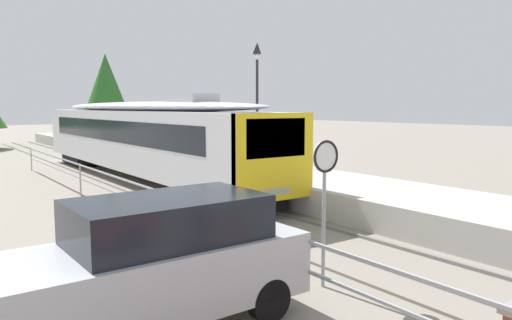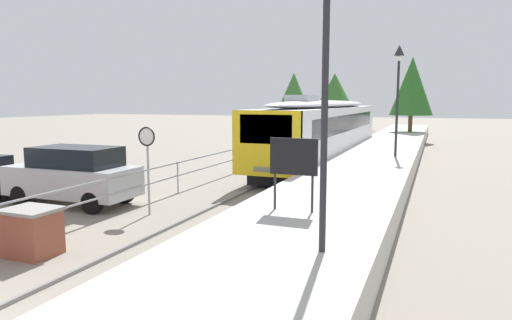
% 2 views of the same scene
% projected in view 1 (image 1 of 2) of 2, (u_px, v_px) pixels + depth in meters
% --- Properties ---
extents(ground_plane, '(160.00, 160.00, 0.00)m').
position_uv_depth(ground_plane, '(81.00, 191.00, 19.59)').
color(ground_plane, gray).
extents(track_rails, '(3.20, 60.00, 0.14)m').
position_uv_depth(track_rails, '(151.00, 184.00, 21.33)').
color(track_rails, gray).
rests_on(track_rails, ground).
extents(commuter_train, '(2.82, 20.21, 3.74)m').
position_uv_depth(commuter_train, '(140.00, 135.00, 21.92)').
color(commuter_train, silver).
rests_on(commuter_train, track_rails).
extents(station_platform, '(3.90, 60.00, 0.90)m').
position_uv_depth(station_platform, '(214.00, 169.00, 23.17)').
color(station_platform, '#B7B5AD').
rests_on(station_platform, ground).
extents(platform_lamp_mid_platform, '(0.34, 0.34, 5.35)m').
position_uv_depth(platform_lamp_mid_platform, '(257.00, 80.00, 21.57)').
color(platform_lamp_mid_platform, '#232328').
rests_on(platform_lamp_mid_platform, station_platform).
extents(speed_limit_sign, '(0.61, 0.10, 2.81)m').
position_uv_depth(speed_limit_sign, '(325.00, 176.00, 8.98)').
color(speed_limit_sign, '#9EA0A5').
rests_on(speed_limit_sign, ground).
extents(carpark_fence, '(0.06, 36.06, 1.25)m').
position_uv_depth(carpark_fence, '(192.00, 215.00, 11.25)').
color(carpark_fence, '#9EA0A5').
rests_on(carpark_fence, ground).
extents(parked_suv_silver, '(4.63, 1.97, 2.04)m').
position_uv_depth(parked_suv_silver, '(160.00, 261.00, 7.40)').
color(parked_suv_silver, '#B7BABF').
rests_on(parked_suv_silver, ground).
extents(tree_distant_left, '(3.68, 3.68, 7.42)m').
position_uv_depth(tree_distant_left, '(106.00, 87.00, 36.76)').
color(tree_distant_left, brown).
rests_on(tree_distant_left, ground).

